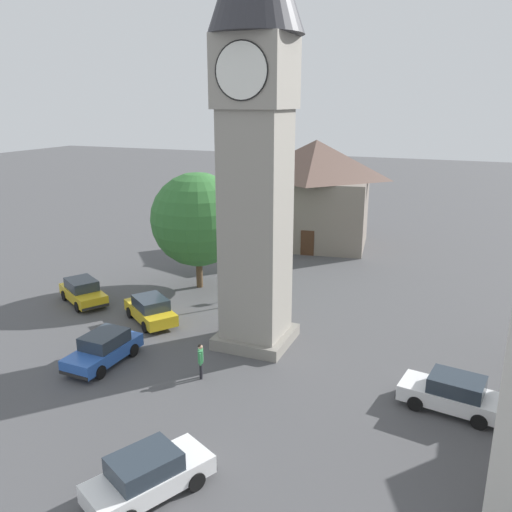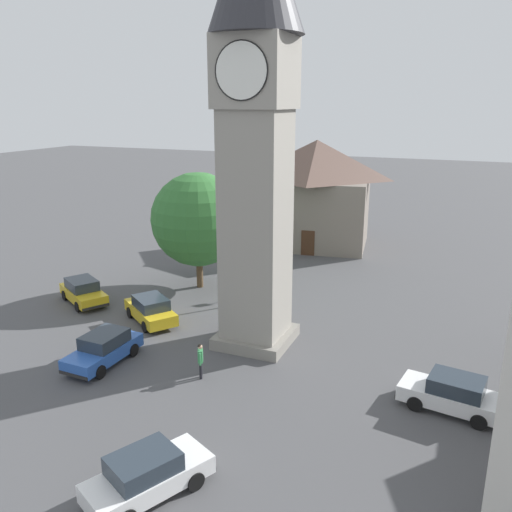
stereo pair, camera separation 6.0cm
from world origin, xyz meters
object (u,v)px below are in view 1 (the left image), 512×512
car_blue_kerb (83,292)px  lamp_post (264,249)px  car_white_side (453,394)px  car_black_far (150,310)px  pedestrian (201,358)px  car_red_corner (104,349)px  car_silver_kerb (148,475)px  building_corner_back (315,192)px  road_sign (261,268)px  clock_tower (256,93)px  tree (198,220)px

car_blue_kerb → lamp_post: lamp_post is taller
car_white_side → car_blue_kerb: bearing=170.0°
car_black_far → car_white_side: bearing=-10.2°
car_blue_kerb → pedestrian: bearing=-25.9°
car_red_corner → car_black_far: (-0.73, 5.13, 0.00)m
car_silver_kerb → car_blue_kerb: bearing=136.3°
building_corner_back → road_sign: 14.10m
car_blue_kerb → car_silver_kerb: same height
car_blue_kerb → car_black_far: bearing=-9.2°
car_silver_kerb → building_corner_back: size_ratio=0.43×
car_red_corner → clock_tower: bearing=40.4°
tree → lamp_post: (5.03, -0.68, -1.30)m
lamp_post → car_red_corner: bearing=-110.3°
car_black_far → road_sign: size_ratio=1.55×
car_silver_kerb → car_white_side: size_ratio=1.02×
car_blue_kerb → car_black_far: (5.61, -0.91, 0.00)m
car_blue_kerb → tree: 8.62m
car_red_corner → lamp_post: (4.02, 10.86, 2.66)m
car_blue_kerb → building_corner_back: size_ratio=0.43×
car_black_far → pedestrian: pedestrian is taller
car_red_corner → car_white_side: bearing=7.8°
car_red_corner → pedestrian: 5.05m
car_white_side → tree: (-16.80, 9.39, 3.96)m
car_white_side → car_black_far: same height
building_corner_back → lamp_post: building_corner_back is taller
road_sign → building_corner_back: bearing=92.3°
clock_tower → car_blue_kerb: clock_tower is taller
lamp_post → pedestrian: bearing=-84.5°
car_black_far → building_corner_back: bearing=79.7°
car_silver_kerb → road_sign: size_ratio=1.59×
car_black_far → road_sign: bearing=56.8°
car_blue_kerb → pedestrian: pedestrian is taller
car_white_side → car_black_far: 16.78m
car_black_far → road_sign: 7.83m
tree → car_silver_kerb: bearing=-66.2°
car_silver_kerb → building_corner_back: building_corner_back is taller
pedestrian → road_sign: bearing=97.7°
building_corner_back → car_blue_kerb: bearing=-115.7°
tree → road_sign: tree is taller
car_black_far → pedestrian: bearing=-38.7°
car_red_corner → lamp_post: lamp_post is taller
car_silver_kerb → pedestrian: size_ratio=2.63×
car_white_side → lamp_post: (-11.77, 8.71, 2.66)m
car_silver_kerb → car_red_corner: (-7.05, 6.77, 0.00)m
building_corner_back → car_white_side: bearing=-61.1°
clock_tower → car_silver_kerb: bearing=-84.4°
car_silver_kerb → car_white_side: same height
car_blue_kerb → car_silver_kerb: (13.39, -12.80, 0.00)m
clock_tower → lamp_post: (-1.87, 5.85, -9.18)m
car_blue_kerb → building_corner_back: 21.85m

